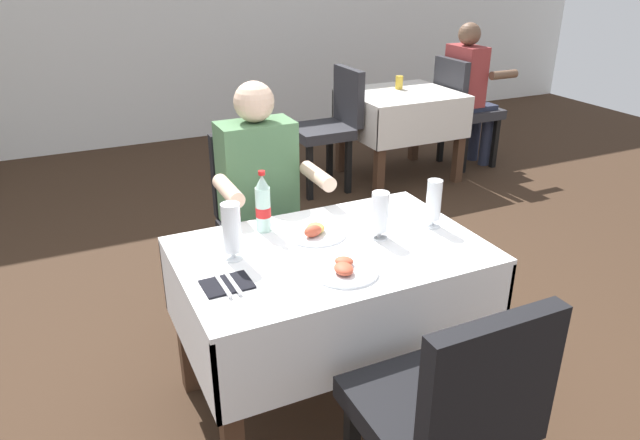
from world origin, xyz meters
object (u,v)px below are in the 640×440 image
at_px(background_chair_right, 463,106).
at_px(chair_far_diner_seat, 264,217).
at_px(main_dining_table, 331,287).
at_px(background_chair_left, 330,122).
at_px(chair_near_camera_side, 447,411).
at_px(beer_glass_right, 380,214).
at_px(plate_near_camera, 345,270).
at_px(plate_far_diner, 315,232).
at_px(beer_glass_middle, 434,204).
at_px(background_dining_table, 400,114).
at_px(beer_glass_left, 232,231).
at_px(background_patron, 469,87).
at_px(napkin_cutlery_set, 227,284).
at_px(seated_diner_far, 262,197).
at_px(background_table_tumbler, 399,82).
at_px(cola_bottle_primary, 263,205).

bearing_deg(background_chair_right, chair_far_diner_seat, -148.05).
bearing_deg(main_dining_table, background_chair_left, 63.83).
relative_size(chair_near_camera_side, beer_glass_right, 4.91).
height_order(plate_near_camera, plate_far_diner, plate_far_diner).
bearing_deg(background_chair_right, beer_glass_right, -134.01).
xyz_separation_m(beer_glass_middle, background_dining_table, (1.31, 2.30, -0.29)).
distance_m(beer_glass_left, beer_glass_right, 0.59).
relative_size(plate_far_diner, background_chair_right, 0.26).
bearing_deg(plate_near_camera, background_patron, 44.62).
xyz_separation_m(plate_near_camera, beer_glass_right, (0.26, 0.19, 0.09)).
xyz_separation_m(background_dining_table, background_chair_left, (-0.65, 0.00, 0.01)).
distance_m(chair_near_camera_side, background_chair_left, 3.27).
bearing_deg(chair_near_camera_side, background_chair_left, 69.84).
bearing_deg(chair_far_diner_seat, background_chair_left, 53.39).
xyz_separation_m(plate_far_diner, napkin_cutlery_set, (-0.45, -0.23, -0.01)).
bearing_deg(seated_diner_far, beer_glass_left, -119.24).
distance_m(chair_near_camera_side, background_dining_table, 3.55).
bearing_deg(background_patron, background_chair_right, 180.00).
relative_size(beer_glass_left, background_dining_table, 0.25).
height_order(chair_far_diner_seat, napkin_cutlery_set, chair_far_diner_seat).
distance_m(main_dining_table, plate_far_diner, 0.23).
distance_m(plate_near_camera, beer_glass_middle, 0.56).
bearing_deg(background_dining_table, background_table_tumbler, 68.21).
distance_m(chair_far_diner_seat, background_patron, 2.92).
relative_size(background_dining_table, background_chair_right, 0.92).
relative_size(main_dining_table, background_chair_left, 1.22).
relative_size(main_dining_table, beer_glass_middle, 5.73).
relative_size(chair_near_camera_side, plate_near_camera, 3.98).
bearing_deg(plate_near_camera, background_chair_left, 64.86).
bearing_deg(plate_near_camera, main_dining_table, 78.16).
height_order(beer_glass_left, beer_glass_middle, beer_glass_left).
xyz_separation_m(seated_diner_far, beer_glass_right, (0.26, -0.67, 0.13)).
bearing_deg(background_chair_left, plate_near_camera, -115.14).
relative_size(chair_far_diner_seat, background_chair_right, 1.00).
xyz_separation_m(seated_diner_far, background_table_tumbler, (1.87, 1.74, 0.08)).
relative_size(beer_glass_middle, background_dining_table, 0.23).
bearing_deg(background_table_tumbler, napkin_cutlery_set, -132.26).
xyz_separation_m(seated_diner_far, beer_glass_middle, (0.51, -0.67, 0.13)).
height_order(plate_far_diner, beer_glass_right, beer_glass_right).
xyz_separation_m(chair_near_camera_side, background_dining_table, (1.78, 3.07, -0.01)).
height_order(background_dining_table, background_patron, background_patron).
distance_m(beer_glass_left, background_chair_left, 2.69).
xyz_separation_m(seated_diner_far, beer_glass_left, (-0.33, -0.59, 0.14)).
distance_m(seated_diner_far, plate_near_camera, 0.87).
height_order(beer_glass_middle, background_table_tumbler, beer_glass_middle).
distance_m(chair_near_camera_side, beer_glass_left, 0.98).
relative_size(seated_diner_far, cola_bottle_primary, 4.81).
height_order(background_chair_right, background_patron, background_patron).
bearing_deg(background_dining_table, background_patron, 0.00).
bearing_deg(plate_near_camera, chair_far_diner_seat, 87.58).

